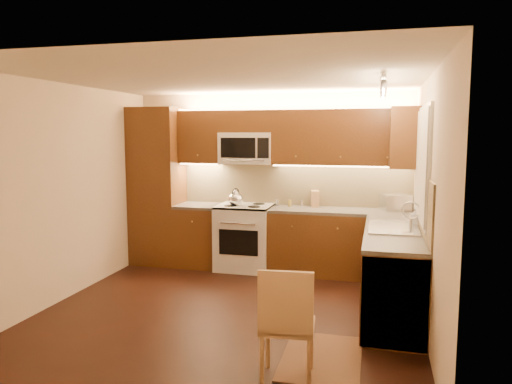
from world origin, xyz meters
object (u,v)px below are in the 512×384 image
(toaster_oven, at_px, (396,202))
(knife_block, at_px, (315,199))
(kettle, at_px, (236,197))
(microwave, at_px, (247,148))
(dining_chair, at_px, (288,323))
(stove, at_px, (245,237))
(soap_bottle, at_px, (415,216))
(sink, at_px, (393,221))

(toaster_oven, relative_size, knife_block, 1.57)
(kettle, bearing_deg, microwave, 81.39)
(knife_block, distance_m, dining_chair, 3.26)
(dining_chair, bearing_deg, toaster_oven, 69.17)
(stove, relative_size, microwave, 1.21)
(microwave, height_order, soap_bottle, microwave)
(toaster_oven, relative_size, soap_bottle, 2.00)
(kettle, relative_size, soap_bottle, 1.39)
(stove, xyz_separation_m, soap_bottle, (2.24, -0.85, 0.53))
(knife_block, xyz_separation_m, dining_chair, (0.21, -3.21, -0.55))
(soap_bottle, height_order, dining_chair, soap_bottle)
(toaster_oven, xyz_separation_m, knife_block, (-1.09, 0.06, 0.01))
(microwave, bearing_deg, sink, -32.21)
(microwave, xyz_separation_m, dining_chair, (1.18, -3.13, -1.25))
(microwave, xyz_separation_m, toaster_oven, (2.06, 0.02, -0.71))
(kettle, relative_size, dining_chair, 0.27)
(microwave, relative_size, knife_block, 3.31)
(microwave, bearing_deg, stove, -90.00)
(microwave, relative_size, dining_chair, 0.82)
(kettle, bearing_deg, sink, -9.19)
(stove, bearing_deg, sink, -29.36)
(dining_chair, bearing_deg, sink, 61.07)
(microwave, height_order, toaster_oven, microwave)
(kettle, distance_m, toaster_oven, 2.18)
(kettle, bearing_deg, stove, 56.96)
(soap_bottle, bearing_deg, knife_block, 129.00)
(toaster_oven, distance_m, soap_bottle, 1.02)
(stove, height_order, sink, sink)
(microwave, distance_m, toaster_oven, 2.18)
(kettle, height_order, toaster_oven, kettle)
(toaster_oven, relative_size, dining_chair, 0.39)
(stove, bearing_deg, kettle, -139.99)
(kettle, distance_m, knife_block, 1.12)
(stove, relative_size, sink, 1.07)
(stove, xyz_separation_m, sink, (2.00, -1.12, 0.52))
(stove, distance_m, knife_block, 1.14)
(soap_bottle, bearing_deg, stove, 148.09)
(microwave, distance_m, dining_chair, 3.58)
(microwave, xyz_separation_m, soap_bottle, (2.24, -0.98, -0.73))
(microwave, xyz_separation_m, knife_block, (0.97, 0.08, -0.71))
(kettle, relative_size, knife_block, 1.10)
(microwave, xyz_separation_m, kettle, (-0.11, -0.23, -0.67))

